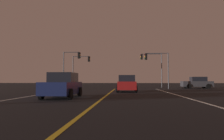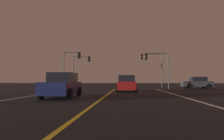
% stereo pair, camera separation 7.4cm
% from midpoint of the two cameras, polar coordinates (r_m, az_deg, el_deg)
% --- Properties ---
extents(lane_edge_right, '(0.16, 36.84, 0.01)m').
position_cam_midpoint_polar(lane_edge_right, '(11.84, 24.08, -8.20)').
color(lane_edge_right, silver).
rests_on(lane_edge_right, ground).
extents(lane_center_divider, '(0.16, 36.84, 0.01)m').
position_cam_midpoint_polar(lane_center_divider, '(11.23, -4.10, -8.74)').
color(lane_center_divider, gold).
rests_on(lane_center_divider, ground).
extents(car_oncoming, '(2.02, 4.30, 1.70)m').
position_cam_midpoint_polar(car_oncoming, '(14.88, -13.05, -4.06)').
color(car_oncoming, black).
rests_on(car_oncoming, ground).
extents(car_crossing_side, '(4.30, 2.02, 1.70)m').
position_cam_midpoint_polar(car_crossing_side, '(33.90, 21.85, -3.19)').
color(car_crossing_side, black).
rests_on(car_crossing_side, ground).
extents(car_ahead_far, '(2.02, 4.30, 1.70)m').
position_cam_midpoint_polar(car_ahead_far, '(22.01, 4.04, -3.70)').
color(car_ahead_far, black).
rests_on(car_ahead_far, ground).
extents(traffic_light_near_right, '(3.37, 0.36, 5.01)m').
position_cam_midpoint_polar(traffic_light_near_right, '(30.39, 11.84, 2.14)').
color(traffic_light_near_right, '#4C4C51').
rests_on(traffic_light_near_right, ground).
extents(traffic_light_near_left, '(2.55, 0.36, 5.26)m').
position_cam_midpoint_polar(traffic_light_near_left, '(31.09, -10.62, 2.26)').
color(traffic_light_near_left, '#4C4C51').
rests_on(traffic_light_near_left, ground).
extents(traffic_light_far_right, '(3.58, 0.36, 5.59)m').
position_cam_midpoint_polar(traffic_light_far_right, '(35.86, 10.57, 2.05)').
color(traffic_light_far_right, '#4C4C51').
rests_on(traffic_light_far_right, ground).
extents(traffic_light_far_left, '(3.02, 0.36, 5.28)m').
position_cam_midpoint_polar(traffic_light_far_left, '(36.38, -8.08, 1.57)').
color(traffic_light_far_left, '#4C4C51').
rests_on(traffic_light_far_left, ground).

